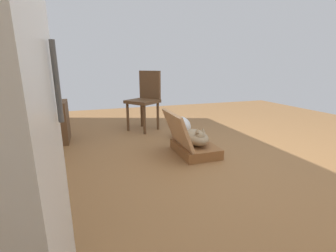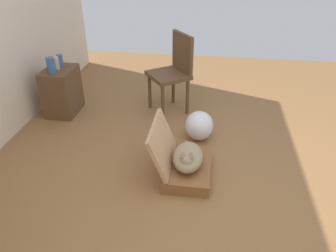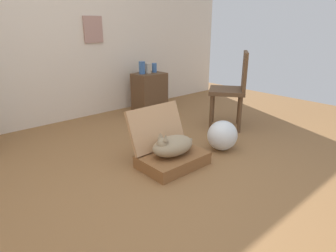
# 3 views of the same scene
# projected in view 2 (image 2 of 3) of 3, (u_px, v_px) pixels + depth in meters

# --- Properties ---
(ground_plane) EXTENTS (7.68, 7.68, 0.00)m
(ground_plane) POSITION_uv_depth(u_px,v_px,m) (203.00, 200.00, 2.81)
(ground_plane) COLOR olive
(ground_plane) RESTS_ON ground
(suitcase_base) EXTENTS (0.62, 0.44, 0.12)m
(suitcase_base) POSITION_uv_depth(u_px,v_px,m) (187.00, 169.00, 3.07)
(suitcase_base) COLOR brown
(suitcase_base) RESTS_ON ground
(suitcase_lid) EXTENTS (0.62, 0.19, 0.42)m
(suitcase_lid) POSITION_uv_depth(u_px,v_px,m) (162.00, 144.00, 2.96)
(suitcase_lid) COLOR tan
(suitcase_lid) RESTS_ON suitcase_base
(cat) EXTENTS (0.52, 0.28, 0.24)m
(cat) POSITION_uv_depth(u_px,v_px,m) (188.00, 157.00, 2.99)
(cat) COLOR #998466
(cat) RESTS_ON suitcase_base
(plastic_bag_white) EXTENTS (0.34, 0.31, 0.32)m
(plastic_bag_white) POSITION_uv_depth(u_px,v_px,m) (199.00, 126.00, 3.57)
(plastic_bag_white) COLOR silver
(plastic_bag_white) RESTS_ON ground
(side_table) EXTENTS (0.48, 0.35, 0.58)m
(side_table) POSITION_uv_depth(u_px,v_px,m) (62.00, 91.00, 4.05)
(side_table) COLOR brown
(side_table) RESTS_ON ground
(vase_tall) EXTENTS (0.09, 0.09, 0.19)m
(vase_tall) POSITION_uv_depth(u_px,v_px,m) (51.00, 65.00, 3.75)
(vase_tall) COLOR #38609E
(vase_tall) RESTS_ON side_table
(vase_short) EXTENTS (0.08, 0.08, 0.14)m
(vase_short) POSITION_uv_depth(u_px,v_px,m) (60.00, 60.00, 3.96)
(vase_short) COLOR #38609E
(vase_short) RESTS_ON side_table
(vase_round) EXTENTS (0.09, 0.09, 0.15)m
(vase_round) POSITION_uv_depth(u_px,v_px,m) (55.00, 63.00, 3.86)
(vase_round) COLOR #B7AD99
(vase_round) RESTS_ON side_table
(chair) EXTENTS (0.62, 0.62, 0.98)m
(chair) POSITION_uv_depth(u_px,v_px,m) (174.00, 70.00, 3.98)
(chair) COLOR brown
(chair) RESTS_ON ground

